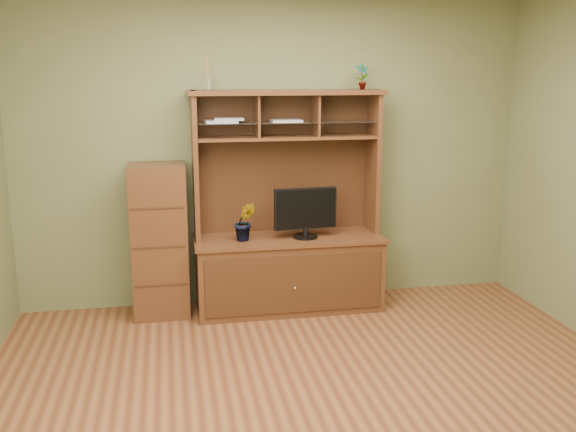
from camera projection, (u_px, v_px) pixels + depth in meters
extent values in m
cube|color=#5A2E19|center=(328.00, 404.00, 4.06)|extent=(4.50, 4.00, 0.02)
cube|color=#60643B|center=(274.00, 152.00, 5.69)|extent=(4.50, 0.02, 2.70)
cube|color=#60643B|center=(506.00, 322.00, 1.84)|extent=(4.50, 0.02, 2.70)
cube|color=#422212|center=(289.00, 274.00, 5.64)|extent=(1.60, 0.55, 0.62)
cube|color=#341C0E|center=(295.00, 284.00, 5.37)|extent=(1.50, 0.01, 0.50)
sphere|color=silver|center=(295.00, 288.00, 5.36)|extent=(0.02, 0.02, 0.02)
cube|color=#422212|center=(289.00, 238.00, 5.57)|extent=(1.64, 0.59, 0.03)
cube|color=#422212|center=(195.00, 166.00, 5.38)|extent=(0.04, 0.35, 1.25)
cube|color=#422212|center=(373.00, 161.00, 5.66)|extent=(0.04, 0.35, 1.25)
cube|color=#341C0E|center=(283.00, 161.00, 5.68)|extent=(1.52, 0.02, 1.25)
cube|color=#422212|center=(286.00, 92.00, 5.39)|extent=(1.66, 0.40, 0.04)
cube|color=#422212|center=(286.00, 137.00, 5.47)|extent=(1.52, 0.32, 0.02)
cube|color=#422212|center=(257.00, 116.00, 5.39)|extent=(0.02, 0.31, 0.35)
cube|color=#422212|center=(315.00, 115.00, 5.48)|extent=(0.02, 0.31, 0.35)
cube|color=silver|center=(287.00, 122.00, 5.43)|extent=(1.50, 0.27, 0.01)
cylinder|color=black|center=(305.00, 236.00, 5.53)|extent=(0.21, 0.21, 0.02)
cylinder|color=black|center=(305.00, 231.00, 5.52)|extent=(0.04, 0.04, 0.07)
cube|color=black|center=(306.00, 209.00, 5.47)|extent=(0.55, 0.09, 0.35)
imported|color=#2D5F20|center=(245.00, 222.00, 5.40)|extent=(0.19, 0.16, 0.33)
imported|color=#2A5C20|center=(362.00, 76.00, 5.48)|extent=(0.11, 0.08, 0.22)
cylinder|color=silver|center=(207.00, 84.00, 5.25)|extent=(0.06, 0.06, 0.10)
cylinder|color=#A48152|center=(207.00, 67.00, 5.22)|extent=(0.04, 0.04, 0.18)
cube|color=silver|center=(221.00, 121.00, 5.34)|extent=(0.28, 0.22, 0.02)
cube|color=silver|center=(229.00, 119.00, 5.35)|extent=(0.26, 0.21, 0.02)
cube|color=silver|center=(286.00, 121.00, 5.44)|extent=(0.26, 0.20, 0.02)
cube|color=#422212|center=(160.00, 241.00, 5.43)|extent=(0.47, 0.42, 1.30)
cube|color=#341C0E|center=(161.00, 285.00, 5.30)|extent=(0.43, 0.01, 0.02)
cube|color=#341C0E|center=(159.00, 247.00, 5.22)|extent=(0.43, 0.01, 0.01)
cube|color=#341C0E|center=(158.00, 208.00, 5.15)|extent=(0.43, 0.01, 0.01)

